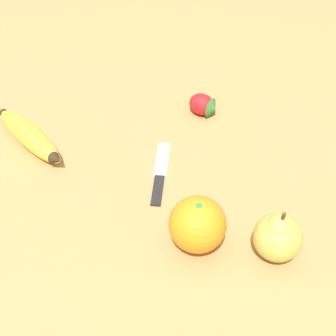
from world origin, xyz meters
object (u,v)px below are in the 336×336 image
at_px(banana, 30,136).
at_px(pear, 278,236).
at_px(strawberry, 204,105).
at_px(orange, 197,224).
at_px(paring_knife, 160,174).

height_order(banana, pear, pear).
relative_size(banana, strawberry, 2.55).
distance_m(orange, pear, 0.11).
bearing_deg(strawberry, orange, -60.61).
relative_size(orange, pear, 0.94).
xyz_separation_m(orange, paring_knife, (-0.04, 0.14, -0.04)).
bearing_deg(banana, paring_knife, 28.10).
distance_m(banana, orange, 0.36).
bearing_deg(orange, pear, -15.01).
bearing_deg(orange, paring_knife, 106.05).
bearing_deg(banana, orange, 9.81).
bearing_deg(banana, strawberry, 62.87).
bearing_deg(strawberry, banana, -129.59).
bearing_deg(paring_knife, strawberry, 69.32).
bearing_deg(paring_knife, banana, 166.48).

